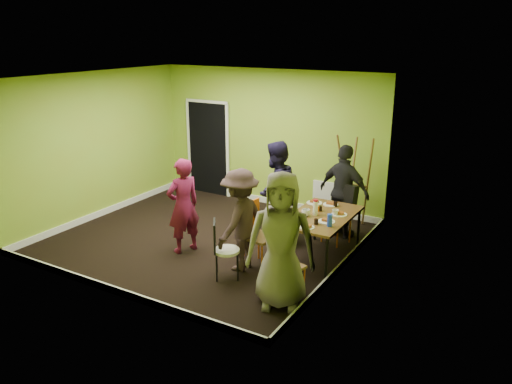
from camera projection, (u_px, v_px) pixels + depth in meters
ground at (206, 239)px, 8.80m from camera, size 5.00×5.00×0.00m
room_walls at (205, 184)px, 8.54m from camera, size 5.04×4.54×2.82m
dining_table at (321, 218)px, 7.81m from camera, size 0.90×1.50×0.75m
chair_left_far at (282, 216)px, 8.43m from camera, size 0.48×0.48×0.91m
chair_left_near at (256, 230)px, 7.67m from camera, size 0.49×0.48×1.02m
chair_back_end at (344, 201)px, 8.55m from camera, size 0.53×0.59×1.01m
chair_front_end at (285, 263)px, 6.76m from camera, size 0.44×0.44×0.87m
chair_bentwood at (222, 246)px, 7.29m from camera, size 0.48×0.47×0.88m
easel at (354, 183)px, 9.05m from camera, size 0.70×0.66×1.75m
plate_near_left at (314, 203)px, 8.33m from camera, size 0.26×0.26×0.01m
plate_near_right at (297, 219)px, 7.60m from camera, size 0.23×0.23×0.01m
plate_far_back at (331, 204)px, 8.25m from camera, size 0.25×0.25×0.01m
plate_far_front at (307, 227)px, 7.29m from camera, size 0.23×0.23×0.01m
plate_wall_back at (339, 214)px, 7.80m from camera, size 0.25×0.25×0.01m
plate_wall_front at (326, 221)px, 7.51m from camera, size 0.26×0.26×0.01m
thermos at (315, 208)px, 7.77m from camera, size 0.08×0.08×0.22m
blue_bottle at (330, 220)px, 7.31m from camera, size 0.08×0.08×0.19m
orange_bottle at (318, 209)px, 7.95m from camera, size 0.04×0.04×0.08m
glass_mid at (320, 208)px, 7.97m from camera, size 0.06×0.06×0.08m
glass_back at (335, 204)px, 8.17m from camera, size 0.07×0.07×0.08m
glass_front at (316, 222)px, 7.41m from camera, size 0.06×0.06×0.08m
cup_a at (306, 213)px, 7.74m from camera, size 0.14×0.14×0.11m
cup_b at (335, 212)px, 7.77m from camera, size 0.10×0.10×0.09m
person_standing at (183, 206)px, 8.08m from camera, size 0.57×0.68×1.58m
person_left_far at (276, 191)px, 8.54m from camera, size 0.69×0.87×1.75m
person_left_near at (240, 220)px, 7.48m from camera, size 0.59×1.02×1.58m
person_back_end at (344, 192)px, 8.66m from camera, size 1.04×0.61×1.66m
person_front_end at (281, 241)px, 6.41m from camera, size 1.05×0.88×1.84m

